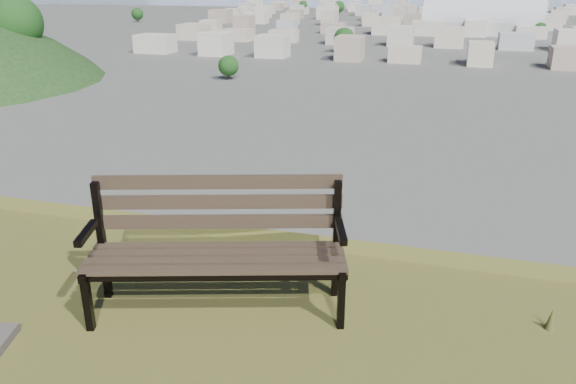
% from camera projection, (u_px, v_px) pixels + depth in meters
% --- Properties ---
extents(park_bench, '(2.09, 1.19, 1.05)m').
position_uv_depth(park_bench, '(217.00, 239.00, 4.42)').
color(park_bench, '#3F3024').
rests_on(park_bench, hilltop_mesa).
extents(arena, '(60.46, 30.61, 24.57)m').
position_uv_depth(arena, '(482.00, 22.00, 287.97)').
color(arena, beige).
rests_on(arena, ground).
extents(city_blocks, '(395.00, 361.00, 7.00)m').
position_uv_depth(city_blocks, '(456.00, 17.00, 363.43)').
color(city_blocks, silver).
rests_on(city_blocks, ground).
extents(city_trees, '(406.52, 387.20, 9.98)m').
position_uv_depth(city_trees, '(404.00, 22.00, 302.18)').
color(city_trees, '#322019').
rests_on(city_trees, ground).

